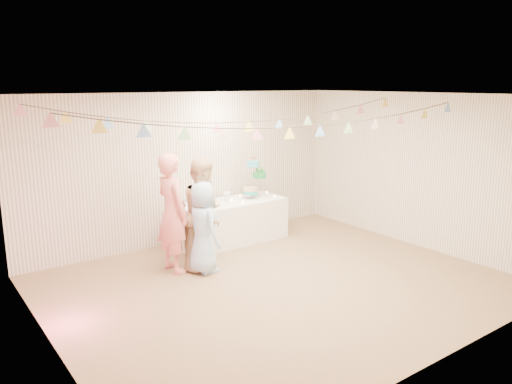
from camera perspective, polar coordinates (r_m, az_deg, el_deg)
floor at (r=7.11m, az=2.54°, el=-10.44°), size 6.00×6.00×0.00m
ceiling at (r=6.55m, az=2.76°, el=11.01°), size 6.00×6.00×0.00m
back_wall at (r=8.76m, az=-7.64°, el=2.73°), size 6.00×6.00×0.00m
front_wall at (r=5.08m, az=20.65°, el=-5.14°), size 6.00×6.00×0.00m
left_wall at (r=5.42m, az=-23.02°, el=-4.23°), size 5.00×5.00×0.00m
right_wall at (r=8.87m, az=17.97°, el=2.35°), size 5.00×5.00×0.00m
table at (r=8.79m, az=-2.86°, el=-3.39°), size 1.95×0.78×0.73m
cake_stand at (r=8.97m, az=-0.14°, el=1.72°), size 0.61×0.36×0.69m
cake_bottom at (r=8.89m, az=-0.70°, el=-0.07°), size 0.31×0.31×0.15m
cake_middle at (r=9.14m, az=0.44°, el=2.01°), size 0.27×0.27×0.22m
cake_top_tier at (r=8.86m, az=-0.34°, el=3.45°), size 0.25×0.25×0.19m
platter at (r=8.37m, az=-5.80°, el=-1.46°), size 0.31×0.31×0.02m
posy at (r=8.69m, az=-3.37°, el=-0.38°), size 0.15×0.15×0.17m
person_adult_a at (r=7.41m, az=-9.54°, el=-2.37°), size 0.45×0.67×1.78m
person_adult_b at (r=7.52m, az=-5.89°, el=-2.45°), size 1.02×0.96×1.68m
person_child at (r=7.36m, az=-6.08°, el=-4.04°), size 0.44×0.67×1.36m
bunting_back at (r=7.45m, az=-2.64°, el=9.26°), size 5.60×1.10×0.40m
bunting_front at (r=6.41m, az=3.87°, el=8.46°), size 5.60×0.90×0.36m
tealight_0 at (r=8.17m, az=-7.00°, el=-1.93°), size 0.04×0.04×0.03m
tealight_1 at (r=8.66m, az=-5.47°, el=-1.06°), size 0.04×0.04×0.03m
tealight_2 at (r=8.57m, az=-1.52°, el=-1.15°), size 0.04×0.04×0.03m
tealight_3 at (r=9.06m, az=-1.80°, el=-0.40°), size 0.04×0.04×0.03m
tealight_4 at (r=9.02m, az=2.11°, el=-0.47°), size 0.04×0.04×0.03m
tealight_5 at (r=9.32m, az=1.24°, el=-0.04°), size 0.04×0.04×0.03m
tealight_6 at (r=8.73m, az=-2.81°, el=-0.92°), size 0.04×0.04×0.03m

